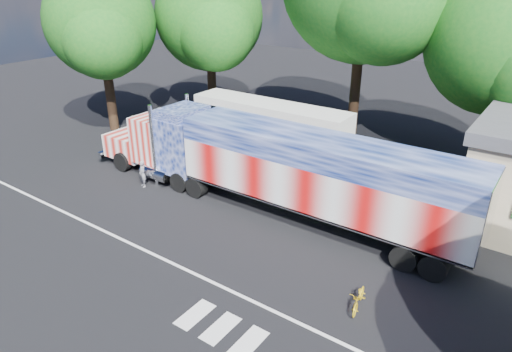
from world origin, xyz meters
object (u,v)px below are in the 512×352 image
Objects in this scene: woman at (143,174)px; tree_ne_a at (506,41)px; semi_truck at (271,165)px; tree_w_a at (101,23)px; coach_bus at (270,126)px; tree_nw_a at (210,17)px; bicycle at (359,298)px.

tree_ne_a is at bearing 64.02° from woman.
semi_truck is 1.89× the size of tree_w_a.
tree_ne_a is (12.51, 5.03, 6.03)m from coach_bus.
coach_bus is at bearing 123.99° from semi_truck.
woman is 13.19m from tree_w_a.
semi_truck is 18.20m from tree_w_a.
semi_truck is at bearing -56.01° from coach_bus.
coach_bus is 14.09m from tree_w_a.
tree_w_a is at bearing -164.65° from coach_bus.
tree_ne_a is at bearing 18.73° from tree_w_a.
tree_ne_a is 20.62m from tree_nw_a.
coach_bus is 7.08× the size of bicycle.
tree_ne_a reaches higher than woman.
tree_nw_a is at bearing -176.18° from tree_ne_a.
tree_ne_a is 1.02× the size of tree_w_a.
coach_bus is at bearing 15.35° from tree_w_a.
semi_truck is 1.97× the size of coach_bus.
bicycle is (14.36, -2.51, -0.36)m from woman.
tree_w_a is at bearing -120.57° from tree_nw_a.
tree_w_a is 8.13m from tree_nw_a.
bicycle is at bearing -32.99° from semi_truck.
coach_bus is at bearing -158.11° from tree_ne_a.
woman is 0.13× the size of tree_nw_a.
coach_bus reaches higher than woman.
woman is (-7.44, -1.98, -1.68)m from semi_truck.
bicycle is at bearing -44.68° from coach_bus.
woman is at bearing -165.09° from semi_truck.
coach_bus is 16.49m from bicycle.
semi_truck is at bearing -39.86° from tree_nw_a.
tree_ne_a reaches higher than tree_w_a.
coach_bus is at bearing 125.31° from bicycle.
tree_ne_a is at bearing 21.89° from coach_bus.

